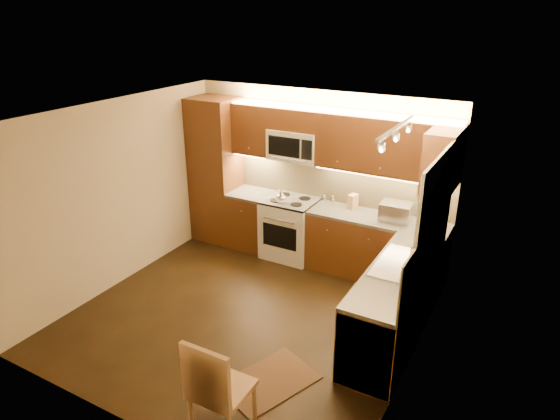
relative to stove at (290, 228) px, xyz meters
The scene contains 37 objects.
floor 1.76m from the stove, 79.85° to the right, with size 4.00×4.00×0.01m, color black.
ceiling 2.66m from the stove, 79.85° to the right, with size 4.00×4.00×0.01m, color beige.
wall_back 0.91m from the stove, 47.29° to the left, with size 4.00×0.01×2.50m, color #BDAB8A.
wall_front 3.77m from the stove, 85.33° to the right, with size 4.00×0.01×2.50m, color #BDAB8A.
wall_left 2.51m from the stove, 135.42° to the right, with size 0.01×4.00×2.50m, color #BDAB8A.
wall_right 2.95m from the stove, 36.06° to the right, with size 0.01×4.00×2.50m, color #BDAB8A.
pantry 1.52m from the stove, behind, with size 0.70×0.60×2.30m, color #4F2A11.
base_cab_back_left 0.69m from the stove, behind, with size 0.62×0.60×0.86m, color #4F2A11.
counter_back_left 0.81m from the stove, behind, with size 0.62×0.60×0.04m, color #33312E.
base_cab_back_right 1.34m from the stove, ahead, with size 1.92×0.60×0.86m, color #4F2A11.
counter_back_right 1.40m from the stove, ahead, with size 1.92×0.60×0.04m, color #33312E.
base_cab_right 2.37m from the stove, 32.52° to the right, with size 0.60×2.00×0.86m, color #4F2A11.
counter_right 2.41m from the stove, 32.52° to the right, with size 0.60×2.00×0.04m, color #33312E.
dishwasher 2.81m from the stove, 44.64° to the right, with size 0.58×0.60×0.84m, color silver.
backsplash_back 1.03m from the stove, 25.86° to the left, with size 3.30×0.02×0.60m, color tan.
backsplash_right 2.72m from the stove, 29.11° to the right, with size 0.02×2.00×0.60m, color tan.
upper_cab_back_left 1.58m from the stove, 167.74° to the left, with size 0.62×0.35×0.75m, color #4F2A11.
upper_cab_back_right 1.95m from the stove, ahead, with size 1.92×0.35×0.75m, color #4F2A11.
upper_cab_bridge 1.64m from the stove, 90.00° to the left, with size 0.76×0.35×0.31m, color #4F2A11.
upper_cab_right_corner 2.57m from the stove, ahead, with size 0.35×0.50×0.75m, color #4F2A11.
stove is the anchor object (origin of this frame).
microwave 1.27m from the stove, 90.00° to the left, with size 0.76×0.38×0.44m, color silver, non-canonical shape.
window_frame 2.79m from the stove, 26.21° to the right, with size 0.03×1.44×1.24m, color silver.
window_blinds 2.77m from the stove, 26.41° to the right, with size 0.02×1.36×1.16m, color silver.
sink 2.35m from the stove, 29.36° to the right, with size 0.52×0.86×0.15m, color silver, non-canonical shape.
faucet 2.52m from the stove, 27.30° to the right, with size 0.20×0.04×0.30m, color silver, non-canonical shape.
track_light_bar 3.01m from the stove, 34.57° to the right, with size 0.04×1.20×0.03m, color silver.
kettle 0.58m from the stove, 109.51° to the right, with size 0.17×0.17×0.19m, color silver, non-canonical shape.
toaster_oven 1.67m from the stove, ahead, with size 0.41×0.30×0.24m, color silver.
knife_block 1.07m from the stove, 11.36° to the left, with size 0.09×0.15×0.21m, color #AE864E.
spice_jar_a 0.71m from the stove, 31.06° to the left, with size 0.05×0.05×0.10m, color silver.
spice_jar_b 0.81m from the stove, 12.18° to the left, with size 0.04×0.04×0.10m, color brown.
spice_jar_c 0.80m from the stove, 11.96° to the left, with size 0.04×0.04×0.09m, color silver.
spice_jar_d 0.79m from the stove, 25.14° to the left, with size 0.05×0.05×0.09m, color brown.
soap_bottle 2.35m from the stove, 12.69° to the right, with size 0.08×0.08×0.17m, color silver.
rug 2.85m from the stove, 66.26° to the right, with size 0.62×0.93×0.01m, color black.
dining_chair 3.52m from the stove, 71.68° to the right, with size 0.47×0.47×1.06m, color #AE864E, non-canonical shape.
Camera 1 is at (2.89, -4.38, 3.58)m, focal length 31.89 mm.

